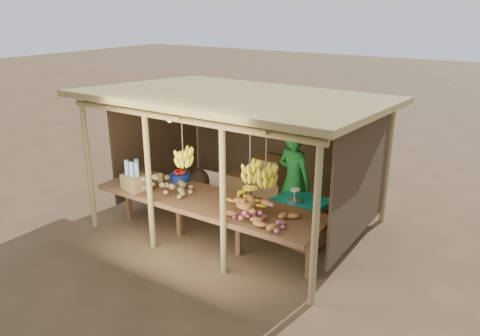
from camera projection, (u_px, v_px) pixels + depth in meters
The scene contains 13 objects.
ground at pixel (240, 223), 8.42m from camera, with size 60.00×60.00×0.00m, color brown.
stall_structure at pixel (244, 119), 7.75m from camera, with size 4.70×3.50×2.43m.
counter at pixel (207, 203), 7.42m from camera, with size 3.90×1.05×0.80m.
potato_heap at pixel (162, 181), 7.68m from camera, with size 0.99×0.59×0.37m, color olive, non-canonical shape.
sweet_potato_heap at pixel (255, 205), 6.76m from camera, with size 1.02×0.61×0.36m, color #AF6B2D, non-canonical shape.
onion_heap at pixel (260, 212), 6.52m from camera, with size 0.78×0.47×0.35m, color #AB5363, non-canonical shape.
banana_pile at pixel (250, 193), 7.21m from camera, with size 0.56×0.34×0.35m, color yellow, non-canonical shape.
tomato_basin at pixel (180, 176), 8.19m from camera, with size 0.35×0.35×0.18m.
bottle_box at pixel (135, 178), 7.74m from camera, with size 0.46×0.40×0.51m.
vendor at pixel (294, 180), 7.95m from camera, with size 0.65×0.43×1.79m, color #176822.
tarp_crate at pixel (300, 219), 7.64m from camera, with size 0.91×0.82×0.97m.
carton_stack at pixel (261, 181), 9.27m from camera, with size 1.21×0.47×0.91m.
burlap_sacks at pixel (192, 178), 9.88m from camera, with size 0.82×0.43×0.58m.
Camera 1 is at (4.18, -6.37, 3.71)m, focal length 35.00 mm.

